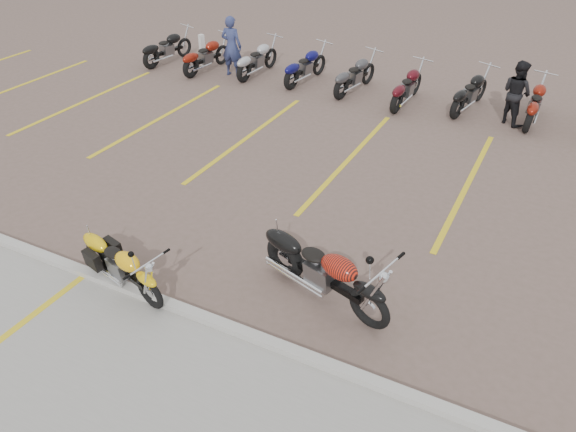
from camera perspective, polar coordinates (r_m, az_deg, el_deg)
name	(u,v)px	position (r m, az deg, el deg)	size (l,w,h in m)	color
ground	(265,250)	(10.02, -2.40, -3.44)	(100.00, 100.00, 0.00)	#6E564E
curb	(200,316)	(8.70, -8.97, -10.01)	(60.00, 0.18, 0.12)	#ADAAA3
parking_stripes	(349,159)	(13.12, 6.23, 5.78)	(38.00, 5.50, 0.01)	gold
yellow_cruiser	(122,266)	(9.35, -16.48, -4.86)	(1.97, 0.64, 0.83)	black
flame_cruiser	(324,272)	(8.71, 3.63, -5.65)	(2.41, 0.90, 1.02)	black
person_a	(232,46)	(18.33, -5.76, 16.79)	(0.67, 0.44, 1.84)	navy
person_b	(517,93)	(15.75, 22.21, 11.52)	(0.81, 0.63, 1.66)	black
bollard	(202,50)	(19.58, -8.70, 16.34)	(0.15, 0.15, 1.00)	silver
bg_bike_row	(380,79)	(16.66, 9.32, 13.55)	(15.65, 2.05, 1.10)	black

